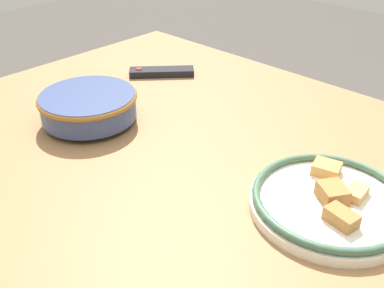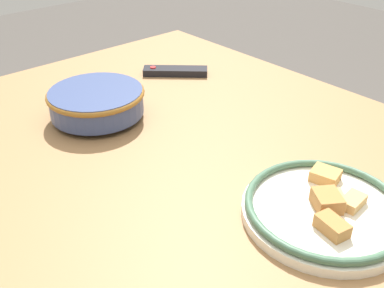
% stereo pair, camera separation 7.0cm
% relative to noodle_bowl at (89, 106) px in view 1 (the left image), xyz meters
% --- Properties ---
extents(dining_table, '(1.37, 1.03, 0.72)m').
position_rel_noodle_bowl_xyz_m(dining_table, '(0.27, 0.08, -0.12)').
color(dining_table, olive).
rests_on(dining_table, ground_plane).
extents(noodle_bowl, '(0.23, 0.23, 0.07)m').
position_rel_noodle_bowl_xyz_m(noodle_bowl, '(0.00, 0.00, 0.00)').
color(noodle_bowl, '#384775').
rests_on(noodle_bowl, dining_table).
extents(food_plate, '(0.28, 0.28, 0.05)m').
position_rel_noodle_bowl_xyz_m(food_plate, '(0.58, 0.10, -0.03)').
color(food_plate, silver).
rests_on(food_plate, dining_table).
extents(tv_remote, '(0.16, 0.17, 0.02)m').
position_rel_noodle_bowl_xyz_m(tv_remote, '(-0.08, 0.31, -0.03)').
color(tv_remote, black).
rests_on(tv_remote, dining_table).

